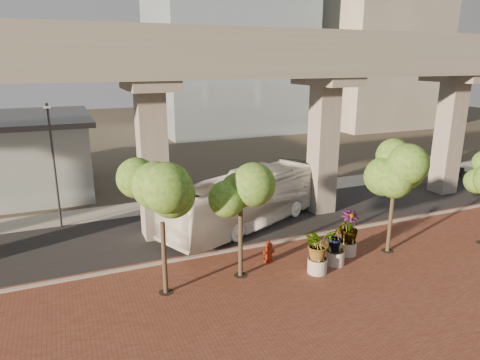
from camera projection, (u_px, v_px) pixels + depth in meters
name	position (u px, v px, depth m)	size (l,w,h in m)	color
ground	(257.00, 233.00, 27.32)	(160.00, 160.00, 0.00)	#3A362A
brick_plaza	(329.00, 293.00, 20.21)	(70.00, 13.00, 0.06)	brown
asphalt_road	(245.00, 222.00, 29.09)	(90.00, 8.00, 0.04)	black
curb_strip	(271.00, 243.00, 25.52)	(70.00, 0.25, 0.16)	#9D9A92
far_sidewalk	(217.00, 199.00, 33.96)	(90.00, 3.00, 0.06)	#9D9A92
transit_viaduct	(245.00, 115.00, 27.12)	(72.00, 5.60, 12.40)	gray
midrise_block	(374.00, 52.00, 70.24)	(18.00, 16.00, 24.00)	#A8A497
transit_bus	(248.00, 199.00, 28.09)	(3.04, 12.96, 3.61)	white
parked_car	(446.00, 171.00, 39.65)	(1.50, 4.32, 1.42)	black
fire_hydrant	(269.00, 251.00, 23.17)	(0.59, 0.53, 1.18)	maroon
planter_front	(318.00, 246.00, 21.69)	(2.22, 2.22, 2.44)	gray
planter_right	(349.00, 228.00, 23.73)	(2.42, 2.42, 2.58)	#9C968D
planter_left	(336.00, 238.00, 22.59)	(2.22, 2.22, 2.45)	gray
street_tree_far_west	(161.00, 198.00, 18.93)	(3.97, 3.97, 6.50)	#433626
street_tree_near_west	(241.00, 187.00, 20.51)	(3.34, 3.34, 6.26)	#433626
street_tree_near_east	(395.00, 171.00, 23.29)	(4.08, 4.08, 6.63)	#433626
streetlamp_west	(53.00, 158.00, 26.85)	(0.40, 1.17, 8.10)	#313036
streetlamp_east	(323.00, 135.00, 34.36)	(0.41, 1.20, 8.26)	#2F2E33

